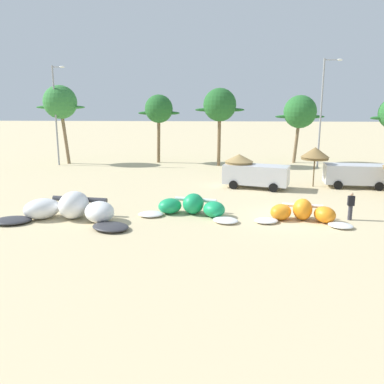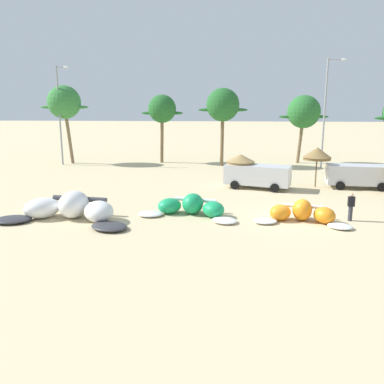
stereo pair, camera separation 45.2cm
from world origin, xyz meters
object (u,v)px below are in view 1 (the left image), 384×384
(beach_umbrella_middle, at_px, (315,153))
(lamppost_west_center, at_px, (322,109))
(kite_left, at_px, (192,207))
(lamppost_west, at_px, (56,112))
(kite_far_left, at_px, (70,210))
(palm_left, at_px, (159,110))
(parked_car_second, at_px, (255,174))
(person_near_kites, at_px, (351,206))
(kite_left_of_center, at_px, (303,213))
(palm_leftmost, at_px, (60,103))
(palm_center_left, at_px, (300,112))
(beach_umbrella_near_van, at_px, (239,159))
(palm_left_of_gap, at_px, (220,105))
(parked_van, at_px, (355,174))

(beach_umbrella_middle, relative_size, lamppost_west_center, 0.29)
(kite_left, bearing_deg, beach_umbrella_middle, 44.48)
(beach_umbrella_middle, height_order, lamppost_west, lamppost_west)
(kite_far_left, bearing_deg, palm_left, 85.49)
(kite_left, relative_size, beach_umbrella_middle, 1.94)
(parked_car_second, xyz_separation_m, person_near_kites, (4.70, -8.62, -0.27))
(kite_left_of_center, bearing_deg, kite_left, 172.26)
(palm_leftmost, relative_size, palm_left, 1.13)
(palm_center_left, height_order, lamppost_west, lamppost_west)
(kite_left, height_order, lamppost_west_center, lamppost_west_center)
(parked_car_second, height_order, palm_center_left, palm_center_left)
(beach_umbrella_near_van, relative_size, person_near_kites, 1.61)
(palm_leftmost, xyz_separation_m, lamppost_west_center, (27.61, -1.30, -0.61))
(parked_car_second, xyz_separation_m, palm_center_left, (6.11, 14.41, 4.52))
(parked_car_second, bearing_deg, person_near_kites, -61.42)
(lamppost_west, bearing_deg, palm_left_of_gap, 2.02)
(kite_left, distance_m, palm_center_left, 25.43)
(lamppost_west_center, bearing_deg, palm_left_of_gap, 175.74)
(palm_leftmost, relative_size, palm_left_of_gap, 1.04)
(kite_far_left, height_order, parked_car_second, parked_car_second)
(lamppost_west, bearing_deg, beach_umbrella_middle, -22.05)
(kite_left, distance_m, palm_left, 22.92)
(palm_left_of_gap, bearing_deg, parked_car_second, -76.61)
(kite_left_of_center, distance_m, palm_left, 25.85)
(kite_left_of_center, distance_m, beach_umbrella_middle, 10.57)
(lamppost_west, bearing_deg, palm_center_left, 7.48)
(beach_umbrella_near_van, bearing_deg, lamppost_west_center, 48.97)
(parked_van, xyz_separation_m, lamppost_west, (-27.99, 10.27, 4.61))
(lamppost_west_center, bearing_deg, beach_umbrella_middle, -105.90)
(parked_van, bearing_deg, lamppost_west_center, 91.90)
(kite_left_of_center, relative_size, palm_leftmost, 0.65)
(palm_left, height_order, lamppost_west, lamppost_west)
(parked_car_second, xyz_separation_m, lamppost_west_center, (7.61, 10.81, 4.92))
(kite_left_of_center, distance_m, lamppost_west, 30.16)
(beach_umbrella_middle, distance_m, palm_center_left, 13.87)
(lamppost_west, height_order, lamppost_west_center, lamppost_west_center)
(kite_left_of_center, height_order, beach_umbrella_middle, beach_umbrella_middle)
(kite_far_left, xyz_separation_m, kite_left, (6.85, 1.52, -0.13))
(kite_left_of_center, height_order, person_near_kites, person_near_kites)
(beach_umbrella_near_van, distance_m, lamppost_west, 21.75)
(kite_left_of_center, xyz_separation_m, lamppost_west, (-21.97, 19.99, 5.23))
(palm_left_of_gap, bearing_deg, lamppost_west_center, -4.26)
(kite_far_left, distance_m, person_near_kites, 16.03)
(beach_umbrella_near_van, relative_size, beach_umbrella_middle, 0.82)
(palm_left_of_gap, height_order, palm_center_left, palm_left_of_gap)
(kite_far_left, height_order, lamppost_west, lamppost_west)
(parked_car_second, relative_size, palm_left_of_gap, 0.66)
(person_near_kites, xyz_separation_m, lamppost_west_center, (2.92, 19.43, 5.19))
(beach_umbrella_middle, xyz_separation_m, palm_leftmost, (-24.79, 11.20, 3.94))
(palm_left_of_gap, relative_size, lamppost_west_center, 0.75)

